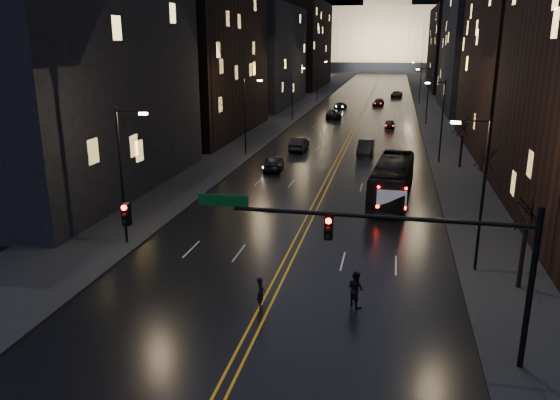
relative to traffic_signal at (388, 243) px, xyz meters
The scene contains 35 objects.
ground 7.81m from the traffic_signal, behind, with size 900.00×900.00×0.00m, color black.
road 130.24m from the traffic_signal, 92.60° to the left, with size 20.00×320.00×0.02m, color black.
sidewalk_left 131.62m from the traffic_signal, 98.71° to the left, with size 8.00×320.00×0.16m, color black.
sidewalk_right 130.35m from the traffic_signal, 86.44° to the left, with size 8.00×320.00×0.16m, color black.
center_line 130.24m from the traffic_signal, 92.60° to the left, with size 0.62×320.00×0.01m, color orange.
building_left_near 35.26m from the traffic_signal, 140.72° to the left, with size 12.00×28.00×22.00m, color black.
building_left_mid 60.99m from the traffic_signal, 116.48° to the left, with size 12.00×30.00×28.00m, color black.
building_left_far 95.98m from the traffic_signal, 106.30° to the left, with size 12.00×34.00×20.00m, color black.
building_left_dist 142.73m from the traffic_signal, 100.88° to the left, with size 12.00×40.00×24.00m, color black.
building_right_mid 93.57m from the traffic_signal, 80.68° to the left, with size 12.00×34.00×26.00m, color black.
building_right_dist 140.94m from the traffic_signal, 83.85° to the left, with size 12.00×40.00×22.00m, color black.
capitol 250.36m from the traffic_signal, 91.35° to the left, with size 90.00×50.00×58.50m.
traffic_signal is the anchor object (origin of this frame).
streetlamp_right_near 11.14m from the traffic_signal, 63.88° to the left, with size 2.13×0.25×9.00m.
streetlamp_left_near 19.48m from the traffic_signal, 149.10° to the left, with size 2.13×0.25×9.00m.
streetlamp_right_mid 40.30m from the traffic_signal, 83.01° to the left, with size 2.13×0.25×9.00m.
streetlamp_left_mid 43.36m from the traffic_signal, 112.68° to the left, with size 2.13×0.25×9.00m.
streetlamp_right_far 70.18m from the traffic_signal, 85.99° to the left, with size 2.13×0.25×9.00m.
streetlamp_left_far 71.97m from the traffic_signal, 103.43° to the left, with size 2.13×0.25×9.00m.
streetlamp_right_dist 100.12m from the traffic_signal, 87.19° to the left, with size 2.13×0.25×9.00m.
streetlamp_left_dist 101.39m from the traffic_signal, 99.49° to the left, with size 2.13×0.25×9.00m.
tree_right_near 10.71m from the traffic_signal, 48.45° to the left, with size 2.40×2.40×6.65m.
tree_right_mid 23.13m from the traffic_signal, 72.13° to the left, with size 2.40×2.40×6.65m.
tree_right_far 38.67m from the traffic_signal, 79.43° to the left, with size 2.40×2.40×6.65m.
bus 24.75m from the traffic_signal, 89.66° to the left, with size 2.87×12.27×3.42m, color black.
oncoming_car_a 35.85m from the traffic_signal, 109.91° to the left, with size 1.90×4.71×1.61m, color black.
oncoming_car_b 45.88m from the traffic_signal, 104.27° to the left, with size 1.72×4.94×1.63m, color black.
oncoming_car_c 75.13m from the traffic_signal, 97.90° to the left, with size 2.60×5.64×1.57m, color black.
oncoming_car_d 89.49m from the traffic_signal, 96.80° to the left, with size 1.85×4.54×1.32m, color black.
receding_car_a 43.85m from the traffic_signal, 94.06° to the left, with size 1.81×5.20×1.71m, color black.
receding_car_b 64.74m from the traffic_signal, 90.51° to the left, with size 1.55×3.84×1.31m, color black.
receding_car_c 95.61m from the traffic_signal, 92.00° to the left, with size 1.96×4.81×1.40m, color black.
receding_car_d 114.37m from the traffic_signal, 89.82° to the left, with size 2.50×5.43×1.51m, color black.
pedestrian_a 8.09m from the traffic_signal, 152.71° to the left, with size 0.60×0.39×1.64m, color black.
pedestrian_b 6.14m from the traffic_signal, 108.47° to the left, with size 0.92×0.50×1.89m, color black.
Camera 1 is at (5.85, -21.14, 12.96)m, focal length 35.00 mm.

